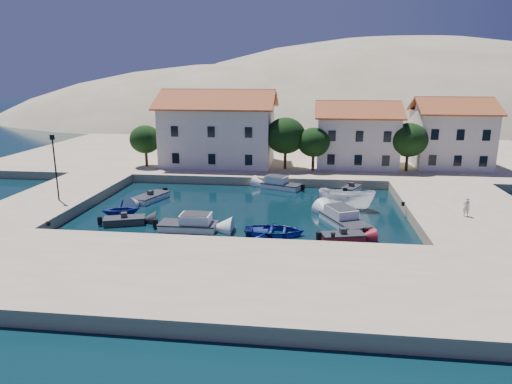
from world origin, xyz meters
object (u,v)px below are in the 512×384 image
pedestrian (466,207)px  building_right (451,132)px  boat_east (346,208)px  cabin_cruiser_east (345,220)px  rowboat_south (275,235)px  cabin_cruiser_south (188,224)px  building_left (218,127)px  building_mid (356,133)px  lamppost (55,161)px

pedestrian → building_right: bearing=-108.1°
building_right → boat_east: size_ratio=1.71×
cabin_cruiser_east → rowboat_south: bearing=92.8°
cabin_cruiser_south → cabin_cruiser_east: size_ratio=0.80×
building_left → building_right: building_left is taller
rowboat_south → pedestrian: pedestrian is taller
cabin_cruiser_south → rowboat_south: size_ratio=1.00×
building_mid → lamppost: 36.21m
lamppost → boat_east: size_ratio=1.13×
building_right → rowboat_south: bearing=-127.9°
building_right → cabin_cruiser_east: bearing=-122.3°
building_mid → cabin_cruiser_south: 30.00m
building_right → rowboat_south: (-20.53, -26.41, -5.47)m
cabin_cruiser_east → pedestrian: 10.16m
building_left → building_mid: building_left is taller
building_right → pedestrian: 23.38m
lamppost → cabin_cruiser_east: (26.79, -1.26, -4.28)m
lamppost → rowboat_south: bearing=-11.9°
building_mid → boat_east: 17.97m
building_left → building_right: bearing=3.8°
lamppost → boat_east: lamppost is taller
boat_east → building_left: bearing=59.4°
building_mid → building_right: bearing=4.8°
pedestrian → cabin_cruiser_south: bearing=2.0°
rowboat_south → pedestrian: (15.86, 3.79, 1.81)m
cabin_cruiser_south → cabin_cruiser_east: same height
building_left → building_mid: (18.00, 1.00, -0.71)m
building_left → pedestrian: bearing=-39.1°
building_right → rowboat_south: 33.89m
lamppost → cabin_cruiser_south: 14.91m
lamppost → cabin_cruiser_east: bearing=-2.7°
building_mid → lamppost: (-29.50, -21.00, -0.47)m
lamppost → boat_east: bearing=8.3°
building_right → rowboat_south: building_right is taller
building_mid → boat_east: bearing=-97.5°
rowboat_south → pedestrian: size_ratio=2.99×
cabin_cruiser_south → pedestrian: size_ratio=2.98×
building_left → boat_east: 23.25m
building_right → cabin_cruiser_east: size_ratio=1.57×
lamppost → cabin_cruiser_south: (13.70, -4.06, -4.28)m
building_left → building_right: 30.07m
building_left → boat_east: bearing=-45.5°
cabin_cruiser_south → building_left: bearing=95.3°
building_left → building_mid: bearing=3.2°
lamppost → boat_east: (27.24, 3.96, -4.75)m
cabin_cruiser_east → boat_east: cabin_cruiser_east is taller
building_mid → cabin_cruiser_east: 22.92m
cabin_cruiser_east → pedestrian: bearing=-111.9°
cabin_cruiser_south → boat_east: cabin_cruiser_south is taller
building_left → lamppost: size_ratio=2.36×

